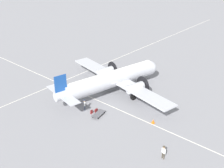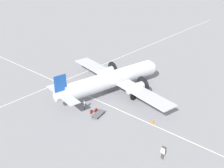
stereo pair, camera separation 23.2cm
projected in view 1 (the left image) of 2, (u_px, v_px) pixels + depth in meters
name	position (u px, v px, depth m)	size (l,w,h in m)	color
ground_plane	(112.00, 93.00, 45.74)	(300.00, 300.00, 0.00)	gray
apron_line_eastwest	(73.00, 77.00, 51.28)	(120.00, 0.16, 0.01)	silver
apron_line_northsouth	(98.00, 100.00, 43.44)	(0.16, 120.00, 0.01)	silver
airliner_main	(114.00, 79.00, 44.87)	(19.51, 22.98, 5.53)	silver
crew_foreground	(164.00, 151.00, 30.98)	(0.33, 0.57, 1.71)	#473D2D
passenger_boarding	(85.00, 104.00, 40.40)	(0.41, 0.45, 1.67)	navy
suitcase_near_door	(96.00, 110.00, 40.29)	(0.50, 0.15, 0.53)	maroon
suitcase_upright_spare	(92.00, 112.00, 39.88)	(0.41, 0.13, 0.59)	maroon
baggage_cart	(99.00, 114.00, 39.41)	(2.46, 1.49, 0.56)	#56565B
traffic_cone	(153.00, 121.00, 37.72)	(0.45, 0.45, 0.60)	orange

